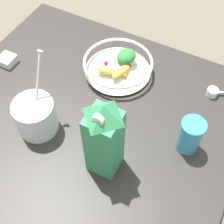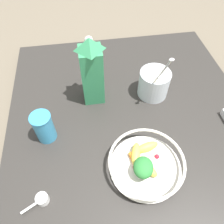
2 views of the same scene
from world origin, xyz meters
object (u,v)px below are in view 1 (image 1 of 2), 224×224
milk_carton (104,139)px  drinking_cup (190,135)px  fruit_bowl (119,66)px  yogurt_tub (35,115)px  spice_jar (7,60)px

milk_carton → drinking_cup: milk_carton is taller
fruit_bowl → milk_carton: milk_carton is taller
fruit_bowl → yogurt_tub: (-0.12, -0.33, 0.03)m
yogurt_tub → drinking_cup: bearing=19.0°
spice_jar → yogurt_tub: bearing=-33.7°
spice_jar → drinking_cup: bearing=-2.2°
fruit_bowl → milk_carton: 0.38m
fruit_bowl → spice_jar: bearing=-159.0°
drinking_cup → spice_jar: 0.71m
drinking_cup → spice_jar: size_ratio=2.11×
fruit_bowl → spice_jar: 0.42m
drinking_cup → spice_jar: bearing=177.8°
spice_jar → milk_carton: bearing=-20.8°
milk_carton → yogurt_tub: size_ratio=1.12×
fruit_bowl → spice_jar: fruit_bowl is taller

